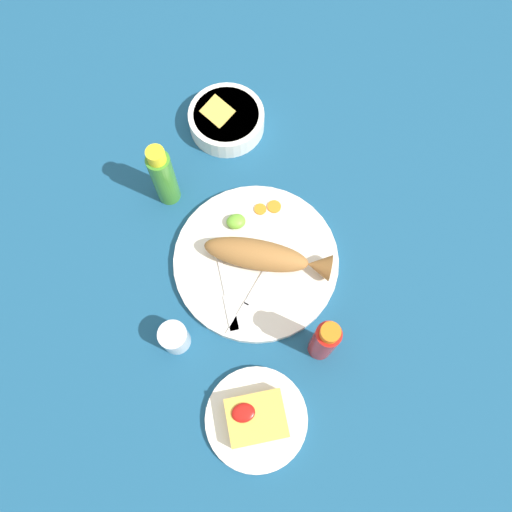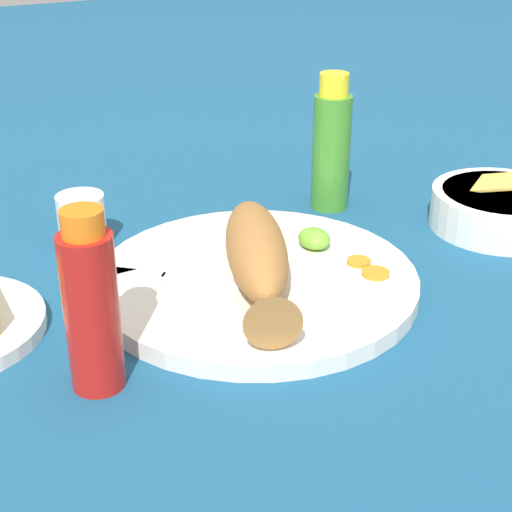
% 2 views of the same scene
% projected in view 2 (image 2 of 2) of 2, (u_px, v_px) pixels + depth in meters
% --- Properties ---
extents(ground_plane, '(4.00, 4.00, 0.00)m').
position_uv_depth(ground_plane, '(256.00, 289.00, 0.81)').
color(ground_plane, navy).
extents(main_plate, '(0.33, 0.33, 0.02)m').
position_uv_depth(main_plate, '(256.00, 281.00, 0.81)').
color(main_plate, silver).
rests_on(main_plate, ground_plane).
extents(fried_fish, '(0.25, 0.15, 0.06)m').
position_uv_depth(fried_fish, '(258.00, 256.00, 0.77)').
color(fried_fish, '#996633').
rests_on(fried_fish, main_plate).
extents(fork_near, '(0.13, 0.15, 0.00)m').
position_uv_depth(fork_near, '(172.00, 278.00, 0.79)').
color(fork_near, silver).
rests_on(fork_near, main_plate).
extents(fork_far, '(0.02, 0.19, 0.00)m').
position_uv_depth(fork_far, '(181.00, 256.00, 0.83)').
color(fork_far, silver).
rests_on(fork_far, main_plate).
extents(carrot_slice_near, '(0.03, 0.03, 0.00)m').
position_uv_depth(carrot_slice_near, '(376.00, 273.00, 0.80)').
color(carrot_slice_near, orange).
rests_on(carrot_slice_near, main_plate).
extents(carrot_slice_mid, '(0.03, 0.03, 0.00)m').
position_uv_depth(carrot_slice_mid, '(359.00, 262.00, 0.82)').
color(carrot_slice_mid, orange).
rests_on(carrot_slice_mid, main_plate).
extents(lime_wedge_main, '(0.04, 0.03, 0.02)m').
position_uv_depth(lime_wedge_main, '(314.00, 238.00, 0.85)').
color(lime_wedge_main, '#6BB233').
rests_on(lime_wedge_main, main_plate).
extents(hot_sauce_bottle_red, '(0.05, 0.05, 0.16)m').
position_uv_depth(hot_sauce_bottle_red, '(91.00, 306.00, 0.63)').
color(hot_sauce_bottle_red, '#B21914').
rests_on(hot_sauce_bottle_red, ground_plane).
extents(hot_sauce_bottle_green, '(0.05, 0.05, 0.17)m').
position_uv_depth(hot_sauce_bottle_green, '(331.00, 146.00, 0.97)').
color(hot_sauce_bottle_green, '#3D8428').
rests_on(hot_sauce_bottle_green, ground_plane).
extents(salt_cup, '(0.05, 0.05, 0.06)m').
position_uv_depth(salt_cup, '(82.00, 225.00, 0.89)').
color(salt_cup, silver).
rests_on(salt_cup, ground_plane).
extents(guacamole_bowl, '(0.17, 0.17, 0.06)m').
position_uv_depth(guacamole_bowl, '(502.00, 207.00, 0.94)').
color(guacamole_bowl, white).
rests_on(guacamole_bowl, ground_plane).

